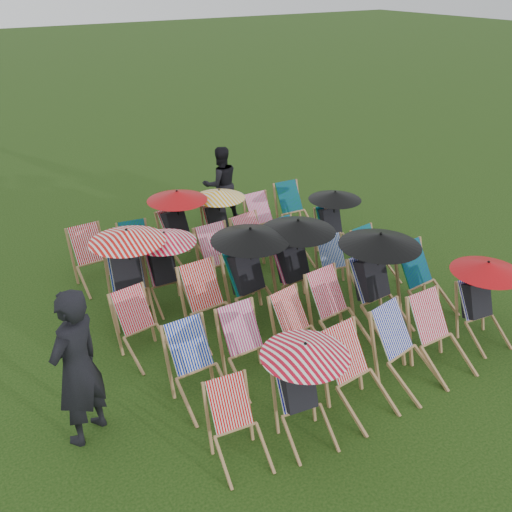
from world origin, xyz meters
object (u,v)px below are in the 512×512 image
deckchair_0 (238,428)px  deckchair_5 (484,301)px  person_left (77,367)px  person_rear (221,184)px  deckchair_29 (295,209)px

deckchair_0 → deckchair_5: size_ratio=0.71×
person_left → person_rear: person_left is taller
deckchair_0 → person_rear: 6.63m
deckchair_5 → deckchair_29: size_ratio=1.29×
deckchair_29 → person_left: person_left is taller
deckchair_29 → person_rear: bearing=132.0°
deckchair_0 → deckchair_29: deckchair_29 is taller
person_rear → deckchair_0: bearing=70.9°
deckchair_0 → deckchair_5: (4.10, 0.06, 0.21)m
deckchair_0 → person_rear: (3.11, 5.85, 0.38)m
deckchair_0 → deckchair_5: 4.10m
deckchair_0 → deckchair_29: size_ratio=0.91×
deckchair_5 → deckchair_29: 4.52m
deckchair_29 → person_left: (-5.40, -3.34, 0.50)m
person_left → deckchair_29: bearing=178.9°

